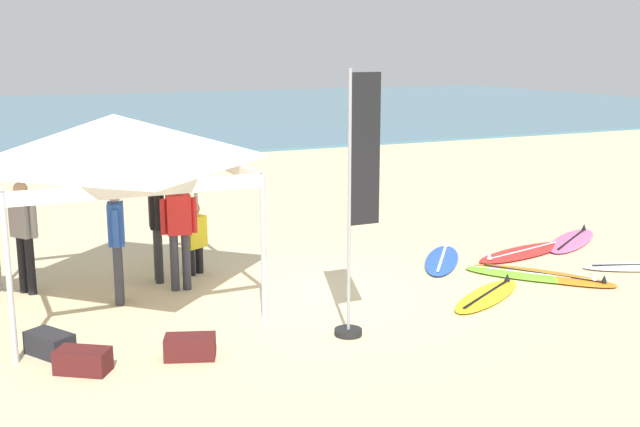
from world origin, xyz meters
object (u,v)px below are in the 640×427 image
object	(u,v)px
surfboard_lime	(535,275)
gear_bag_by_pole	(83,361)
surfboard_orange	(543,275)
person_grey	(24,230)
banner_flag	(357,215)
surfboard_red	(523,252)
gear_bag_near_tent	(190,347)
surfboard_blue	(442,260)
surfboard_pink	(572,241)
gear_bag_on_sand	(50,344)
person_yellow	(194,235)
person_blue	(117,237)
surfboard_yellow	(487,295)
person_black	(157,221)
person_red	(179,227)
canopy_tent	(115,140)

from	to	relation	value
surfboard_lime	gear_bag_by_pole	xyz separation A→B (m)	(-7.18, -0.77, 0.10)
surfboard_orange	person_grey	distance (m)	8.11
banner_flag	surfboard_lime	bearing A→B (deg)	14.89
surfboard_red	gear_bag_near_tent	world-z (taller)	gear_bag_near_tent
surfboard_lime	person_grey	distance (m)	7.98
surfboard_orange	surfboard_lime	size ratio (longest dim) A/B	1.09
surfboard_blue	surfboard_pink	bearing A→B (deg)	2.03
surfboard_lime	surfboard_red	bearing A→B (deg)	58.00
person_grey	gear_bag_by_pole	bearing A→B (deg)	-84.91
surfboard_blue	gear_bag_on_sand	world-z (taller)	gear_bag_on_sand
person_yellow	gear_bag_on_sand	bearing A→B (deg)	-134.66
surfboard_orange	surfboard_red	bearing A→B (deg)	63.30
person_yellow	person_blue	bearing A→B (deg)	-145.59
surfboard_orange	surfboard_red	distance (m)	1.46
surfboard_yellow	surfboard_lime	xyz separation A→B (m)	(1.33, 0.52, -0.00)
person_black	banner_flag	distance (m)	3.85
surfboard_red	gear_bag_by_pole	xyz separation A→B (m)	(-7.96, -2.02, 0.10)
surfboard_pink	person_red	xyz separation A→B (m)	(-7.53, 0.25, 0.95)
surfboard_blue	banner_flag	distance (m)	4.13
gear_bag_near_tent	surfboard_lime	bearing A→B (deg)	8.45
gear_bag_by_pole	surfboard_red	bearing A→B (deg)	14.21
canopy_tent	surfboard_blue	distance (m)	5.95
person_blue	banner_flag	distance (m)	3.65
gear_bag_near_tent	gear_bag_on_sand	world-z (taller)	same
person_red	canopy_tent	bearing A→B (deg)	-158.44
person_black	person_blue	world-z (taller)	same
surfboard_orange	surfboard_yellow	xyz separation A→B (m)	(-1.45, -0.46, 0.00)
person_blue	gear_bag_near_tent	world-z (taller)	person_blue
surfboard_orange	person_blue	xyz separation A→B (m)	(-6.44, 1.61, 0.95)
surfboard_red	gear_bag_by_pole	bearing A→B (deg)	-165.79
surfboard_red	gear_bag_by_pole	world-z (taller)	gear_bag_by_pole
person_red	gear_bag_near_tent	xyz separation A→B (m)	(-0.62, -2.67, -0.85)
person_red	person_blue	size ratio (longest dim) A/B	1.00
surfboard_red	person_yellow	bearing A→B (deg)	167.32
surfboard_blue	surfboard_lime	world-z (taller)	same
surfboard_yellow	gear_bag_near_tent	size ratio (longest dim) A/B	3.21
surfboard_pink	banner_flag	xyz separation A→B (m)	(-5.97, -2.54, 1.54)
surfboard_pink	gear_bag_on_sand	world-z (taller)	gear_bag_on_sand
surfboard_orange	gear_bag_near_tent	bearing A→B (deg)	-172.25
surfboard_yellow	gear_bag_near_tent	bearing A→B (deg)	-175.48
surfboard_red	person_blue	distance (m)	7.16
person_blue	gear_bag_near_tent	size ratio (longest dim) A/B	2.85
surfboard_yellow	surfboard_orange	bearing A→B (deg)	17.62
surfboard_blue	person_black	bearing A→B (deg)	168.79
canopy_tent	gear_bag_by_pole	bearing A→B (deg)	-112.13
surfboard_pink	person_black	bearing A→B (deg)	173.89
person_red	gear_bag_on_sand	distance (m)	2.95
surfboard_lime	gear_bag_on_sand	size ratio (longest dim) A/B	3.47
person_grey	person_yellow	distance (m)	2.60
person_red	gear_bag_by_pole	world-z (taller)	person_red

